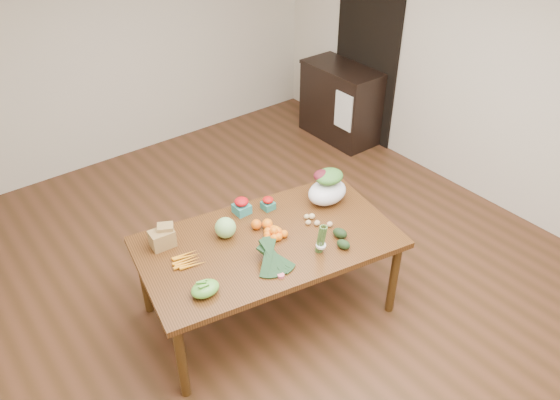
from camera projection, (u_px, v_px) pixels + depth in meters
floor at (287, 279)px, 4.89m from camera, size 6.00×6.00×0.00m
room_walls at (289, 148)px, 4.12m from camera, size 5.02×6.02×2.70m
dining_table at (269, 276)px, 4.38m from camera, size 2.11×1.42×0.75m
doorway_dark at (366, 56)px, 6.58m from camera, size 0.02×1.00×2.10m
cabinet at (340, 103)px, 6.86m from camera, size 0.52×1.02×0.94m
dish_towel at (343, 111)px, 6.47m from camera, size 0.02×0.28×0.45m
paper_bag at (162, 237)px, 4.06m from camera, size 0.27×0.24×0.17m
cabbage at (225, 228)px, 4.16m from camera, size 0.16×0.16×0.16m
strawberry_basket_a at (242, 207)px, 4.42m from camera, size 0.14×0.14×0.11m
strawberry_basket_b at (268, 204)px, 4.48m from camera, size 0.11×0.11×0.09m
orange_a at (256, 224)px, 4.26m from camera, size 0.08×0.08×0.08m
orange_b at (267, 224)px, 4.26m from camera, size 0.08×0.08×0.08m
orange_c at (276, 230)px, 4.21m from camera, size 0.07×0.07×0.07m
mandarin_cluster at (274, 233)px, 4.16m from camera, size 0.21×0.21×0.10m
carrots at (188, 260)px, 3.95m from camera, size 0.25×0.23×0.03m
snap_pea_bag at (205, 289)px, 3.66m from camera, size 0.20×0.15×0.09m
kale_bunch at (274, 260)px, 3.86m from camera, size 0.39×0.45×0.16m
asparagus_bundle at (321, 239)px, 3.98m from camera, size 0.10×0.13×0.26m
potato_a at (308, 222)px, 4.31m from camera, size 0.05×0.04×0.04m
potato_b at (317, 223)px, 4.30m from camera, size 0.05×0.05×0.04m
potato_c at (312, 216)px, 4.38m from camera, size 0.05×0.05×0.05m
potato_d at (307, 217)px, 4.38m from camera, size 0.05×0.04×0.04m
potato_e at (330, 224)px, 4.29m from camera, size 0.05×0.04×0.04m
avocado_a at (343, 244)px, 4.06m from camera, size 0.10×0.12×0.07m
avocado_b at (340, 233)px, 4.17m from camera, size 0.11×0.14×0.08m
salad_bag at (327, 188)px, 4.51m from camera, size 0.39×0.32×0.27m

